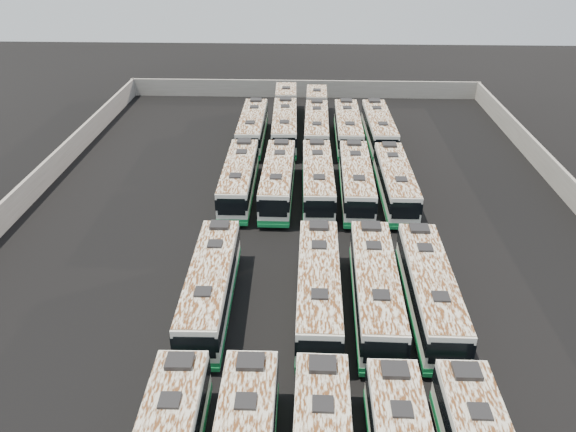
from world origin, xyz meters
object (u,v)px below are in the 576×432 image
Objects in this scene: bus_midback_far_left at (239,179)px; bus_back_center at (317,119)px; bus_midback_center at (318,180)px; bus_back_far_left at (253,127)px; bus_midfront_center at (319,288)px; bus_midfront_right at (375,289)px; bus_midfront_far_right at (430,290)px; bus_midback_left at (278,180)px; bus_back_far_right at (379,129)px; bus_midfront_far_left at (211,286)px; bus_midback_right at (356,181)px; bus_midback_far_right at (395,182)px; bus_back_left at (285,117)px; bus_back_right at (348,128)px.

bus_back_center is at bearing 66.56° from bus_midback_far_left.
bus_midback_center reaches higher than bus_back_far_left.
bus_midfront_right reaches higher than bus_midfront_center.
bus_midfront_far_right is 1.00× the size of bus_midback_left.
bus_midfront_center is at bearing -104.01° from bus_back_far_right.
bus_midback_far_left is 12.67m from bus_back_far_left.
bus_back_center is (6.57, 31.07, -0.03)m from bus_midfront_far_left.
bus_midfront_center is 28.78m from bus_back_far_left.
bus_midfront_right reaches higher than bus_midback_right.
bus_midfront_far_right is 16.55m from bus_midback_center.
bus_midback_far_right is (6.52, 15.21, -0.05)m from bus_midfront_center.
bus_midback_right reaches higher than bus_midfront_far_right.
bus_midfront_right is 28.26m from bus_back_far_right.
bus_midfront_center is at bearing -67.77° from bus_midback_far_left.
bus_midback_left is 0.64× the size of bus_back_left.
bus_midback_left is at bearing 114.51° from bus_midfront_right.
bus_midfront_far_right is 0.66× the size of bus_back_center.
bus_back_center is 7.05m from bus_back_far_right.
bus_midfront_far_right is 15.16m from bus_midback_far_right.
bus_midfront_center is at bearing -96.51° from bus_back_right.
bus_midfront_far_left reaches higher than bus_back_center.
bus_midfront_far_right is (13.00, 0.02, -0.00)m from bus_midfront_far_left.
bus_midback_center is 1.00× the size of bus_midback_right.
bus_midback_left is 0.99× the size of bus_midback_center.
bus_back_far_right is (3.18, 0.09, -0.00)m from bus_back_right.
bus_back_left is at bearing 45.44° from bus_back_far_left.
bus_back_right is (6.61, -3.35, -0.01)m from bus_back_left.
bus_midback_left is 0.66× the size of bus_back_center.
bus_midfront_center reaches higher than bus_midback_right.
bus_midback_far_right is (12.96, 15.19, -0.02)m from bus_midfront_far_left.
bus_midback_far_left is 6.58m from bus_midback_center.
bus_midback_far_right is at bearing 90.73° from bus_midfront_far_right.
bus_back_center is (-6.43, 31.05, -0.03)m from bus_midfront_far_right.
bus_midback_far_right is (3.16, 15.17, -0.05)m from bus_midfront_right.
bus_midfront_far_left is 31.52m from bus_back_left.
bus_midfront_right is at bearing -57.94° from bus_midback_far_left.
bus_midfront_far_right is at bearing -90.88° from bus_back_far_right.
bus_midfront_far_left is 19.97m from bus_midback_far_right.
bus_midfront_far_left is 0.99× the size of bus_back_far_right.
bus_back_right is at bearing 97.15° from bus_midfront_far_right.
bus_midfront_center reaches higher than bus_back_far_left.
bus_midback_far_left is at bearing 113.24° from bus_midfront_center.
bus_midback_left is at bearing -101.39° from bus_back_center.
bus_midback_center is at bearing 65.74° from bus_midfront_far_left.
bus_midfront_far_right is (6.56, 0.04, -0.03)m from bus_midfront_center.
bus_back_left reaches higher than bus_midback_far_left.
bus_midback_left reaches higher than bus_midback_far_right.
bus_midfront_right is 15.22m from bus_midback_right.
bus_midfront_center is (6.44, -0.02, 0.03)m from bus_midfront_far_left.
bus_back_left is 7.41m from bus_back_right.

